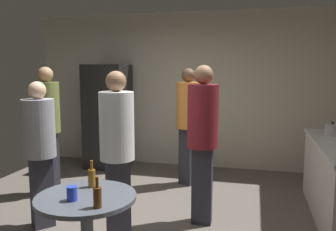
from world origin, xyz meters
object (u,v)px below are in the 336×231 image
object	(u,v)px
beer_bottle_amber	(92,177)
person_in_gray_shirt	(40,144)
plastic_cup_blue	(72,194)
person_in_olive_shirt	(47,120)
beer_bottle_brown	(97,196)
person_in_maroon_shirt	(203,132)
kettle	(332,130)
refrigerator	(108,116)
person_in_orange_shirt	(188,117)
foreground_table	(86,208)
person_in_white_shirt	(117,143)

from	to	relation	value
beer_bottle_amber	person_in_gray_shirt	world-z (taller)	person_in_gray_shirt
plastic_cup_blue	person_in_gray_shirt	world-z (taller)	person_in_gray_shirt
person_in_olive_shirt	beer_bottle_brown	bearing A→B (deg)	-21.70
plastic_cup_blue	person_in_maroon_shirt	bearing A→B (deg)	61.45
beer_bottle_amber	person_in_gray_shirt	bearing A→B (deg)	145.94
person_in_maroon_shirt	kettle	bearing A→B (deg)	120.58
kettle	beer_bottle_amber	xyz separation A→B (m)	(-2.28, -2.07, -0.15)
plastic_cup_blue	person_in_olive_shirt	xyz separation A→B (m)	(-1.40, 1.87, 0.24)
kettle	person_in_gray_shirt	size ratio (longest dim) A/B	0.15
kettle	beer_bottle_amber	bearing A→B (deg)	-137.81
beer_bottle_amber	plastic_cup_blue	distance (m)	0.32
person_in_maroon_shirt	person_in_gray_shirt	size ratio (longest dim) A/B	1.11
refrigerator	plastic_cup_blue	world-z (taller)	refrigerator
plastic_cup_blue	person_in_maroon_shirt	distance (m)	1.67
beer_bottle_amber	person_in_orange_shirt	bearing A→B (deg)	81.16
beer_bottle_brown	person_in_orange_shirt	bearing A→B (deg)	87.26
kettle	person_in_gray_shirt	distance (m)	3.51
beer_bottle_amber	person_in_orange_shirt	distance (m)	2.45
kettle	person_in_gray_shirt	xyz separation A→B (m)	(-3.19, -1.46, -0.04)
person_in_gray_shirt	plastic_cup_blue	bearing A→B (deg)	-4.98
kettle	foreground_table	bearing A→B (deg)	-134.62
beer_bottle_brown	person_in_maroon_shirt	bearing A→B (deg)	70.52
kettle	beer_bottle_amber	size ratio (longest dim) A/B	1.06
person_in_maroon_shirt	person_in_white_shirt	bearing A→B (deg)	-52.41
person_in_olive_shirt	person_in_white_shirt	bearing A→B (deg)	-7.72
plastic_cup_blue	foreground_table	bearing A→B (deg)	66.53
refrigerator	beer_bottle_brown	world-z (taller)	refrigerator
refrigerator	person_in_orange_shirt	xyz separation A→B (m)	(1.54, -0.60, 0.12)
beer_bottle_amber	person_in_olive_shirt	size ratio (longest dim) A/B	0.13
refrigerator	person_in_white_shirt	xyz separation A→B (m)	(1.19, -2.49, 0.10)
beer_bottle_brown	person_in_white_shirt	world-z (taller)	person_in_white_shirt
foreground_table	beer_bottle_amber	xyz separation A→B (m)	(-0.04, 0.20, 0.19)
beer_bottle_amber	plastic_cup_blue	world-z (taller)	beer_bottle_amber
beer_bottle_amber	person_in_gray_shirt	xyz separation A→B (m)	(-0.91, 0.61, 0.11)
person_in_white_shirt	person_in_gray_shirt	bearing A→B (deg)	-131.18
foreground_table	person_in_white_shirt	distance (m)	0.81
person_in_white_shirt	person_in_gray_shirt	size ratio (longest dim) A/B	1.07
refrigerator	person_in_olive_shirt	world-z (taller)	refrigerator
beer_bottle_amber	plastic_cup_blue	xyz separation A→B (m)	(-0.01, -0.32, -0.03)
plastic_cup_blue	person_in_maroon_shirt	size ratio (longest dim) A/B	0.06
plastic_cup_blue	person_in_orange_shirt	world-z (taller)	person_in_orange_shirt
refrigerator	beer_bottle_brown	distance (m)	3.69
person_in_olive_shirt	plastic_cup_blue	bearing A→B (deg)	-25.09
person_in_gray_shirt	person_in_maroon_shirt	bearing A→B (deg)	58.04
beer_bottle_brown	person_in_olive_shirt	bearing A→B (deg)	130.32
person_in_orange_shirt	kettle	bearing A→B (deg)	108.81
kettle	foreground_table	world-z (taller)	kettle
beer_bottle_amber	person_in_gray_shirt	distance (m)	1.10
foreground_table	beer_bottle_amber	world-z (taller)	beer_bottle_amber
person_in_maroon_shirt	plastic_cup_blue	bearing A→B (deg)	-30.00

